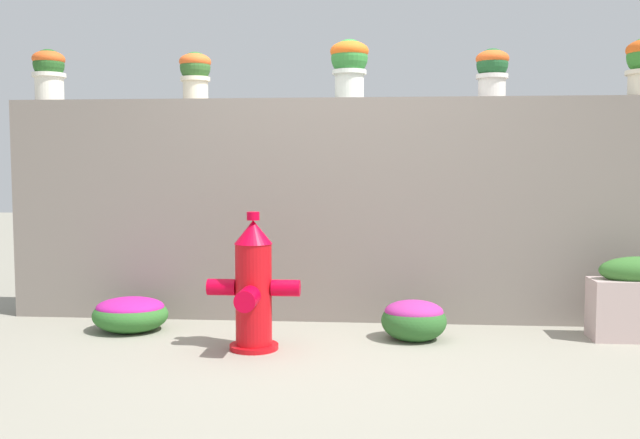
{
  "coord_description": "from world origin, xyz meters",
  "views": [
    {
      "loc": [
        0.25,
        -4.01,
        1.12
      ],
      "look_at": [
        -0.15,
        0.87,
        0.74
      ],
      "focal_mm": 39.15,
      "sensor_mm": 36.0,
      "label": 1
    }
  ],
  "objects_px": {
    "potted_plant_1": "(195,71)",
    "flower_bush_left": "(414,318)",
    "potted_plant_2": "(349,63)",
    "fire_hydrant": "(253,288)",
    "potted_plant_3": "(492,69)",
    "potted_plant_0": "(49,71)",
    "planter_box": "(638,300)",
    "flower_bush_right": "(130,313)"
  },
  "relations": [
    {
      "from": "fire_hydrant",
      "to": "flower_bush_left",
      "type": "xyz_separation_m",
      "value": [
        0.99,
        0.33,
        -0.24
      ]
    },
    {
      "from": "potted_plant_2",
      "to": "flower_bush_right",
      "type": "xyz_separation_m",
      "value": [
        -1.46,
        -0.51,
        -1.73
      ]
    },
    {
      "from": "potted_plant_0",
      "to": "potted_plant_2",
      "type": "height_order",
      "value": "potted_plant_2"
    },
    {
      "from": "potted_plant_2",
      "to": "planter_box",
      "type": "relative_size",
      "value": 0.72
    },
    {
      "from": "potted_plant_3",
      "to": "planter_box",
      "type": "xyz_separation_m",
      "value": [
        0.87,
        -0.48,
        -1.54
      ]
    },
    {
      "from": "potted_plant_1",
      "to": "planter_box",
      "type": "bearing_deg",
      "value": -9.66
    },
    {
      "from": "potted_plant_0",
      "to": "flower_bush_right",
      "type": "bearing_deg",
      "value": -34.01
    },
    {
      "from": "potted_plant_3",
      "to": "fire_hydrant",
      "type": "bearing_deg",
      "value": -149.35
    },
    {
      "from": "flower_bush_left",
      "to": "planter_box",
      "type": "distance_m",
      "value": 1.44
    },
    {
      "from": "fire_hydrant",
      "to": "flower_bush_left",
      "type": "bearing_deg",
      "value": 18.41
    },
    {
      "from": "potted_plant_1",
      "to": "potted_plant_3",
      "type": "distance_m",
      "value": 2.14
    },
    {
      "from": "potted_plant_3",
      "to": "planter_box",
      "type": "relative_size",
      "value": 0.59
    },
    {
      "from": "potted_plant_2",
      "to": "flower_bush_right",
      "type": "height_order",
      "value": "potted_plant_2"
    },
    {
      "from": "potted_plant_0",
      "to": "potted_plant_3",
      "type": "bearing_deg",
      "value": -0.36
    },
    {
      "from": "planter_box",
      "to": "potted_plant_2",
      "type": "bearing_deg",
      "value": 165.46
    },
    {
      "from": "potted_plant_2",
      "to": "potted_plant_0",
      "type": "bearing_deg",
      "value": 179.66
    },
    {
      "from": "potted_plant_0",
      "to": "potted_plant_2",
      "type": "distance_m",
      "value": 2.24
    },
    {
      "from": "potted_plant_1",
      "to": "flower_bush_right",
      "type": "relative_size",
      "value": 0.69
    },
    {
      "from": "potted_plant_2",
      "to": "fire_hydrant",
      "type": "height_order",
      "value": "potted_plant_2"
    },
    {
      "from": "potted_plant_2",
      "to": "flower_bush_right",
      "type": "relative_size",
      "value": 0.83
    },
    {
      "from": "fire_hydrant",
      "to": "flower_bush_right",
      "type": "distance_m",
      "value": 1.04
    },
    {
      "from": "potted_plant_1",
      "to": "potted_plant_2",
      "type": "xyz_separation_m",
      "value": [
        1.13,
        -0.03,
        0.05
      ]
    },
    {
      "from": "potted_plant_2",
      "to": "flower_bush_left",
      "type": "height_order",
      "value": "potted_plant_2"
    },
    {
      "from": "potted_plant_3",
      "to": "potted_plant_2",
      "type": "bearing_deg",
      "value": 179.59
    },
    {
      "from": "potted_plant_0",
      "to": "potted_plant_3",
      "type": "distance_m",
      "value": 3.25
    },
    {
      "from": "potted_plant_3",
      "to": "fire_hydrant",
      "type": "height_order",
      "value": "potted_plant_3"
    },
    {
      "from": "potted_plant_3",
      "to": "planter_box",
      "type": "distance_m",
      "value": 1.84
    },
    {
      "from": "potted_plant_1",
      "to": "potted_plant_2",
      "type": "relative_size",
      "value": 0.83
    },
    {
      "from": "potted_plant_2",
      "to": "flower_bush_left",
      "type": "relative_size",
      "value": 1.01
    },
    {
      "from": "potted_plant_3",
      "to": "fire_hydrant",
      "type": "relative_size",
      "value": 0.41
    },
    {
      "from": "flower_bush_left",
      "to": "fire_hydrant",
      "type": "bearing_deg",
      "value": -161.59
    },
    {
      "from": "potted_plant_1",
      "to": "flower_bush_left",
      "type": "xyz_separation_m",
      "value": [
        1.58,
        -0.62,
        -1.67
      ]
    },
    {
      "from": "potted_plant_0",
      "to": "potted_plant_2",
      "type": "xyz_separation_m",
      "value": [
        2.24,
        -0.01,
        0.03
      ]
    },
    {
      "from": "planter_box",
      "to": "potted_plant_3",
      "type": "bearing_deg",
      "value": 151.16
    },
    {
      "from": "potted_plant_1",
      "to": "planter_box",
      "type": "xyz_separation_m",
      "value": [
        3.01,
        -0.51,
        -1.55
      ]
    },
    {
      "from": "fire_hydrant",
      "to": "planter_box",
      "type": "distance_m",
      "value": 2.46
    },
    {
      "from": "potted_plant_3",
      "to": "flower_bush_right",
      "type": "relative_size",
      "value": 0.67
    },
    {
      "from": "potted_plant_0",
      "to": "fire_hydrant",
      "type": "distance_m",
      "value": 2.42
    },
    {
      "from": "fire_hydrant",
      "to": "flower_bush_right",
      "type": "height_order",
      "value": "fire_hydrant"
    },
    {
      "from": "flower_bush_left",
      "to": "planter_box",
      "type": "height_order",
      "value": "planter_box"
    },
    {
      "from": "flower_bush_right",
      "to": "fire_hydrant",
      "type": "bearing_deg",
      "value": -24.27
    },
    {
      "from": "potted_plant_3",
      "to": "flower_bush_left",
      "type": "height_order",
      "value": "potted_plant_3"
    }
  ]
}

